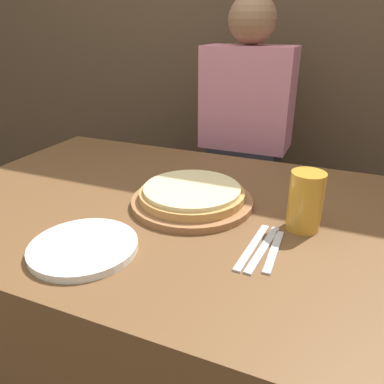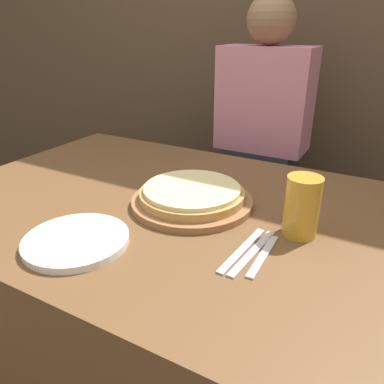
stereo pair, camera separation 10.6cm
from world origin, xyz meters
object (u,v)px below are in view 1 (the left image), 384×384
at_px(fork, 252,246).
at_px(dinner_knife, 263,249).
at_px(spoon, 274,251).
at_px(diner_person, 244,163).
at_px(beer_glass, 306,199).
at_px(dinner_plate, 84,247).
at_px(pizza_on_board, 192,197).

height_order(fork, dinner_knife, same).
xyz_separation_m(spoon, diner_person, (-0.30, 0.84, -0.10)).
height_order(beer_glass, spoon, beer_glass).
bearing_deg(dinner_knife, spoon, 0.00).
bearing_deg(beer_glass, dinner_plate, -146.13).
bearing_deg(spoon, pizza_on_board, 149.92).
distance_m(fork, diner_person, 0.88).
relative_size(dinner_knife, diner_person, 0.16).
distance_m(fork, dinner_knife, 0.03).
bearing_deg(beer_glass, fork, -124.12).
bearing_deg(beer_glass, spoon, -107.58).
xyz_separation_m(dinner_plate, dinner_knife, (0.38, 0.16, -0.01)).
bearing_deg(fork, beer_glass, 55.88).
distance_m(spoon, diner_person, 0.89).
height_order(fork, spoon, same).
distance_m(pizza_on_board, fork, 0.27).
distance_m(pizza_on_board, dinner_plate, 0.35).
bearing_deg(dinner_plate, spoon, 21.91).
xyz_separation_m(beer_glass, spoon, (-0.04, -0.14, -0.08)).
xyz_separation_m(pizza_on_board, dinner_knife, (0.24, -0.16, -0.02)).
height_order(beer_glass, diner_person, diner_person).
relative_size(dinner_knife, spoon, 1.18).
bearing_deg(spoon, fork, 180.00).
bearing_deg(fork, pizza_on_board, 144.55).
bearing_deg(dinner_plate, beer_glass, 33.87).
xyz_separation_m(beer_glass, fork, (-0.09, -0.14, -0.08)).
height_order(pizza_on_board, dinner_knife, pizza_on_board).
height_order(pizza_on_board, beer_glass, beer_glass).
bearing_deg(beer_glass, pizza_on_board, 176.92).
bearing_deg(spoon, dinner_knife, 180.00).
distance_m(fork, spoon, 0.05).
bearing_deg(dinner_knife, fork, 180.00).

